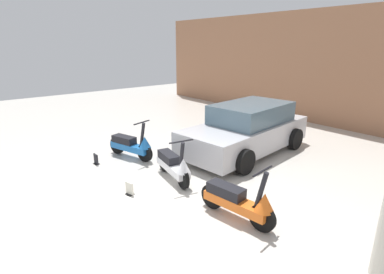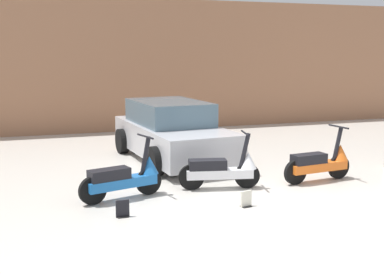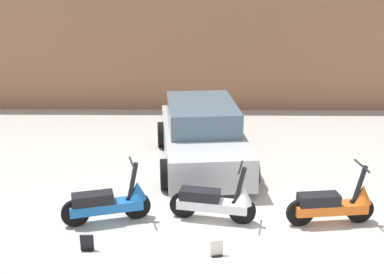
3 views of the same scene
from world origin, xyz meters
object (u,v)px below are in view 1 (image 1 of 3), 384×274
scooter_front_center (239,201)px  placard_near_right_scooter (129,189)px  scooter_front_left (132,145)px  placard_near_left_scooter (96,160)px  scooter_front_right (174,165)px  car_rear_left (247,129)px

scooter_front_center → placard_near_right_scooter: (-1.98, -0.99, -0.25)m
scooter_front_left → placard_near_left_scooter: 0.96m
scooter_front_left → placard_near_right_scooter: 2.03m
placard_near_right_scooter → scooter_front_left: bearing=149.7°
placard_near_left_scooter → placard_near_right_scooter: 1.95m
scooter_front_left → scooter_front_center: 3.72m
scooter_front_left → scooter_front_center: bearing=-16.3°
scooter_front_center → scooter_front_left: bearing=172.6°
scooter_front_right → scooter_front_left: bearing=-166.9°
scooter_front_right → placard_near_left_scooter: 2.21m
placard_near_right_scooter → placard_near_left_scooter: bearing=176.7°
scooter_front_center → placard_near_left_scooter: 4.03m
scooter_front_center → placard_near_left_scooter: (-3.92, -0.88, -0.25)m
placard_near_left_scooter → placard_near_right_scooter: bearing=-3.3°
scooter_front_right → scooter_front_center: 1.95m
scooter_front_left → scooter_front_right: scooter_front_left is taller
car_rear_left → placard_near_right_scooter: car_rear_left is taller
scooter_front_center → placard_near_right_scooter: bearing=-160.4°
placard_near_left_scooter → car_rear_left: bearing=63.9°
scooter_front_right → car_rear_left: bearing=106.0°
car_rear_left → placard_near_left_scooter: 4.02m
scooter_front_left → scooter_front_right: (1.77, 0.05, -0.00)m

